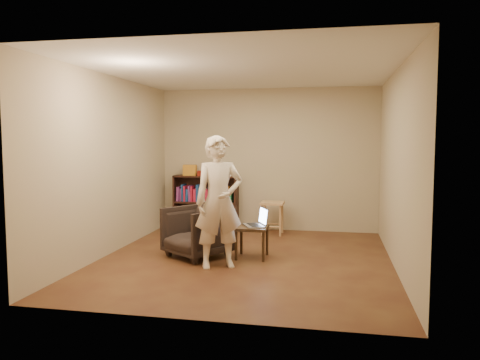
% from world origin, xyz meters
% --- Properties ---
extents(floor, '(4.50, 4.50, 0.00)m').
position_xyz_m(floor, '(0.00, 0.00, 0.00)').
color(floor, '#451F16').
rests_on(floor, ground).
extents(ceiling, '(4.50, 4.50, 0.00)m').
position_xyz_m(ceiling, '(0.00, 0.00, 2.60)').
color(ceiling, white).
rests_on(ceiling, wall_back).
extents(wall_back, '(4.00, 0.00, 4.00)m').
position_xyz_m(wall_back, '(0.00, 2.25, 1.30)').
color(wall_back, '#BDA68F').
rests_on(wall_back, floor).
extents(wall_left, '(0.00, 4.50, 4.50)m').
position_xyz_m(wall_left, '(-2.00, 0.00, 1.30)').
color(wall_left, '#BDA68F').
rests_on(wall_left, floor).
extents(wall_right, '(0.00, 4.50, 4.50)m').
position_xyz_m(wall_right, '(2.00, 0.00, 1.30)').
color(wall_right, '#BDA68F').
rests_on(wall_right, floor).
extents(bookshelf, '(1.20, 0.30, 1.00)m').
position_xyz_m(bookshelf, '(-1.14, 2.09, 0.44)').
color(bookshelf, black).
rests_on(bookshelf, floor).
extents(box_yellow, '(0.26, 0.21, 0.20)m').
position_xyz_m(box_yellow, '(-1.44, 2.08, 1.10)').
color(box_yellow, orange).
rests_on(box_yellow, bookshelf).
extents(red_cloth, '(0.30, 0.25, 0.09)m').
position_xyz_m(red_cloth, '(-1.15, 2.07, 1.04)').
color(red_cloth, maroon).
rests_on(red_cloth, bookshelf).
extents(box_green, '(0.15, 0.15, 0.14)m').
position_xyz_m(box_green, '(-0.79, 2.08, 1.07)').
color(box_green, '#217C44').
rests_on(box_green, bookshelf).
extents(box_white, '(0.13, 0.13, 0.08)m').
position_xyz_m(box_white, '(-0.70, 2.06, 1.04)').
color(box_white, white).
rests_on(box_white, bookshelf).
extents(stool, '(0.40, 0.40, 0.58)m').
position_xyz_m(stool, '(0.15, 1.82, 0.46)').
color(stool, '#A97652').
rests_on(stool, floor).
extents(armchair, '(1.09, 1.09, 0.72)m').
position_xyz_m(armchair, '(-0.70, 0.03, 0.36)').
color(armchair, black).
rests_on(armchair, floor).
extents(side_table, '(0.44, 0.44, 0.45)m').
position_xyz_m(side_table, '(0.08, 0.13, 0.37)').
color(side_table, black).
rests_on(side_table, floor).
extents(laptop, '(0.41, 0.44, 0.27)m').
position_xyz_m(laptop, '(0.15, 0.16, 0.51)').
color(laptop, '#A6A5AA').
rests_on(laptop, side_table).
extents(person, '(0.75, 0.65, 1.72)m').
position_xyz_m(person, '(-0.26, -0.44, 0.86)').
color(person, beige).
rests_on(person, floor).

